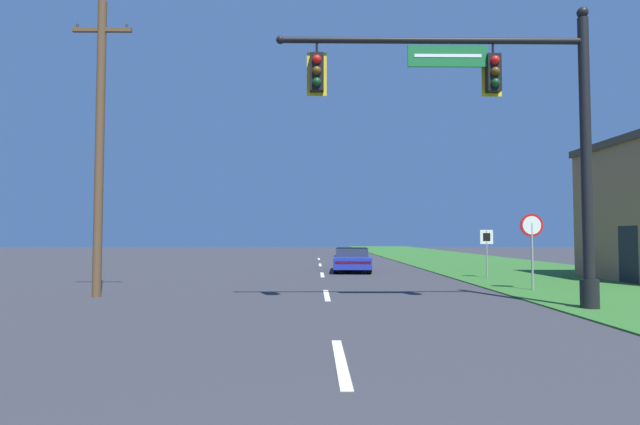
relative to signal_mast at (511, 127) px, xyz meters
The scene contains 7 objects.
grass_verge_right 20.44m from the signal_mast, 72.59° to the left, with size 10.00×110.00×0.04m.
road_center_line 12.75m from the signal_mast, 112.35° to the left, with size 0.16×34.80×0.01m.
signal_mast is the anchor object (origin of this frame).
car_ahead 14.22m from the signal_mast, 102.60° to the left, with size 2.08×4.67×1.19m.
stop_sign 5.44m from the signal_mast, 61.16° to the left, with size 0.76×0.07×2.50m.
route_sign_post 9.74m from the signal_mast, 74.70° to the left, with size 0.55×0.06×2.03m.
utility_pole_near 11.73m from the signal_mast, 166.37° to the left, with size 1.80×0.26×9.00m.
Camera 1 is at (-0.39, -1.27, 1.81)m, focal length 28.00 mm.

